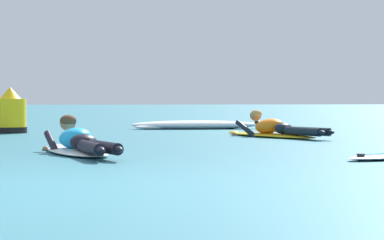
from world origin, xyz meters
TOP-DOWN VIEW (x-y plane):
  - ground_plane at (0.00, 10.00)m, footprint 120.00×120.00m
  - surfer_near at (0.03, 3.60)m, footprint 1.17×2.45m
  - surfer_far at (3.36, 7.44)m, footprint 1.61×2.55m
  - whitewater_mid_right at (2.34, 11.15)m, footprint 2.92×0.73m
  - channel_marker_buoy at (-1.59, 9.68)m, footprint 0.66×0.66m

SIDE VIEW (x-z plane):
  - ground_plane at x=0.00m, z-range 0.00..0.00m
  - whitewater_mid_right at x=2.34m, z-range -0.01..0.19m
  - surfer_far at x=3.36m, z-range -0.14..0.41m
  - surfer_near at x=0.03m, z-range -0.13..0.40m
  - channel_marker_buoy at x=-1.59m, z-range -0.10..0.83m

